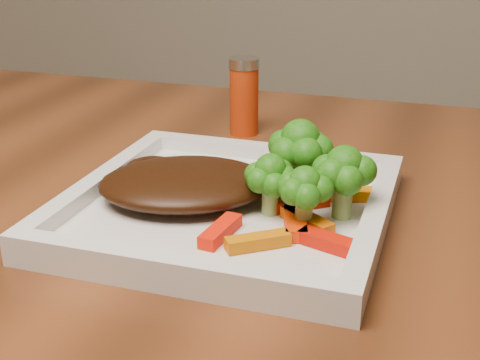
% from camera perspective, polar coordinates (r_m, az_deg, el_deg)
% --- Properties ---
extents(plate, '(0.27, 0.27, 0.01)m').
position_cam_1_polar(plate, '(0.59, -0.93, -2.70)').
color(plate, silver).
rests_on(plate, dining_table).
extents(steak, '(0.19, 0.17, 0.03)m').
position_cam_1_polar(steak, '(0.59, -4.70, -0.27)').
color(steak, '#311607').
rests_on(steak, plate).
extents(broccoli_0, '(0.07, 0.07, 0.07)m').
position_cam_1_polar(broccoli_0, '(0.59, 5.12, 1.91)').
color(broccoli_0, '#376B11').
rests_on(broccoli_0, plate).
extents(broccoli_1, '(0.06, 0.06, 0.06)m').
position_cam_1_polar(broccoli_1, '(0.55, 8.82, -0.09)').
color(broccoli_1, '#1F5D0F').
rests_on(broccoli_1, plate).
extents(broccoli_2, '(0.05, 0.05, 0.06)m').
position_cam_1_polar(broccoli_2, '(0.53, 5.52, -1.29)').
color(broccoli_2, '#1F5C0F').
rests_on(broccoli_2, plate).
extents(broccoli_3, '(0.05, 0.05, 0.06)m').
position_cam_1_polar(broccoli_3, '(0.56, 2.61, 0.04)').
color(broccoli_3, '#156811').
rests_on(broccoli_3, plate).
extents(carrot_0, '(0.05, 0.04, 0.01)m').
position_cam_1_polar(carrot_0, '(0.51, 1.53, -5.26)').
color(carrot_0, '#C76403').
rests_on(carrot_0, plate).
extents(carrot_1, '(0.06, 0.03, 0.01)m').
position_cam_1_polar(carrot_1, '(0.51, 8.04, -5.39)').
color(carrot_1, red).
rests_on(carrot_1, plate).
extents(carrot_2, '(0.02, 0.05, 0.01)m').
position_cam_1_polar(carrot_2, '(0.52, -1.68, -4.36)').
color(carrot_2, red).
rests_on(carrot_2, plate).
extents(carrot_3, '(0.06, 0.03, 0.01)m').
position_cam_1_polar(carrot_3, '(0.60, 9.89, -1.19)').
color(carrot_3, orange).
rests_on(carrot_3, plate).
extents(carrot_4, '(0.03, 0.05, 0.01)m').
position_cam_1_polar(carrot_4, '(0.62, 2.75, -0.16)').
color(carrot_4, '#FF4504').
rests_on(carrot_4, plate).
extents(carrot_5, '(0.05, 0.04, 0.01)m').
position_cam_1_polar(carrot_5, '(0.54, 5.74, -3.45)').
color(carrot_5, '#D15303').
rests_on(carrot_5, plate).
extents(carrot_6, '(0.05, 0.05, 0.01)m').
position_cam_1_polar(carrot_6, '(0.58, 4.85, -1.94)').
color(carrot_6, red).
rests_on(carrot_6, plate).
extents(spice_shaker, '(0.04, 0.04, 0.09)m').
position_cam_1_polar(spice_shaker, '(0.80, 0.35, 7.14)').
color(spice_shaker, '#AA2C09').
rests_on(spice_shaker, dining_table).
extents(carrot_7, '(0.03, 0.07, 0.01)m').
position_cam_1_polar(carrot_7, '(0.54, 4.70, -3.42)').
color(carrot_7, red).
rests_on(carrot_7, plate).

